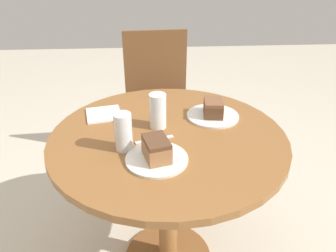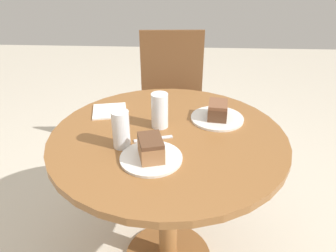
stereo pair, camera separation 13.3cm
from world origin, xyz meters
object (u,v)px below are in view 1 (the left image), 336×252
Objects in this scene: cake_slice_near at (157,149)px; plate_far at (213,116)px; chair at (158,104)px; glass_water at (158,113)px; plate_near at (157,159)px; cake_slice_far at (213,108)px; glass_lemonade at (123,133)px.

plate_far is at bearing 50.82° from cake_slice_near.
chair is 6.36× the size of glass_water.
plate_near and plate_far have the same top height.
cake_slice_far is at bearing 50.82° from plate_near.
cake_slice_far is (-0.00, 0.00, 0.04)m from plate_far.
plate_far is at bearing -75.99° from chair.
glass_lemonade reaches higher than plate_far.
chair is 1.07m from cake_slice_near.
chair is 0.78m from plate_far.
plate_near is 1.53× the size of glass_lemonade.
plate_near is at bearing -34.14° from glass_lemonade.
chair is at bearing 88.29° from glass_water.
plate_near is 0.04m from cake_slice_near.
chair reaches higher than plate_near.
chair is at bearing 107.96° from plate_far.
plate_near is at bearing -129.18° from cake_slice_far.
chair is 1.01m from glass_lemonade.
plate_near is at bearing -129.18° from plate_far.
glass_water is (0.01, 0.25, 0.06)m from plate_near.
chair is 7.12× the size of cake_slice_near.
chair is 7.94× the size of cake_slice_far.
glass_water reaches higher than plate_far.
glass_water reaches higher than cake_slice_near.
cake_slice_near is at bearing -93.18° from glass_water.
glass_lemonade reaches higher than plate_near.
chair is 6.38× the size of glass_lemonade.
glass_lemonade is 0.21m from glass_water.
cake_slice_near reaches higher than cake_slice_far.
plate_near is 0.98× the size of plate_far.
glass_lemonade is at bearing -147.77° from plate_far.
cake_slice_far reaches higher than plate_far.
plate_far is 1.75× the size of cake_slice_near.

